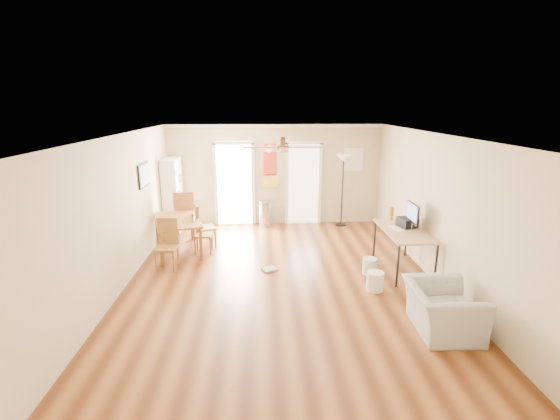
{
  "coord_description": "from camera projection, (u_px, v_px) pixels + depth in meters",
  "views": [
    {
      "loc": [
        -0.34,
        -6.5,
        3.09
      ],
      "look_at": [
        0.0,
        0.6,
        1.15
      ],
      "focal_mm": 24.94,
      "sensor_mm": 36.0,
      "label": 1
    }
  ],
  "objects": [
    {
      "name": "floor",
      "position": [
        282.0,
        279.0,
        7.09
      ],
      "size": [
        7.0,
        7.0,
        0.0
      ],
      "primitive_type": "plane",
      "color": "brown",
      "rests_on": "ground"
    },
    {
      "name": "ceiling",
      "position": [
        282.0,
        135.0,
        6.4
      ],
      "size": [
        5.5,
        7.0,
        0.0
      ],
      "primitive_type": null,
      "color": "silver",
      "rests_on": "floor"
    },
    {
      "name": "wall_back",
      "position": [
        275.0,
        175.0,
        10.12
      ],
      "size": [
        5.5,
        0.04,
        2.6
      ],
      "primitive_type": null,
      "color": "beige",
      "rests_on": "floor"
    },
    {
      "name": "wall_front",
      "position": [
        302.0,
        317.0,
        3.37
      ],
      "size": [
        5.5,
        0.04,
        2.6
      ],
      "primitive_type": null,
      "color": "beige",
      "rests_on": "floor"
    },
    {
      "name": "wall_left",
      "position": [
        121.0,
        213.0,
        6.62
      ],
      "size": [
        0.04,
        7.0,
        2.6
      ],
      "primitive_type": null,
      "color": "beige",
      "rests_on": "floor"
    },
    {
      "name": "wall_right",
      "position": [
        437.0,
        209.0,
        6.87
      ],
      "size": [
        0.04,
        7.0,
        2.6
      ],
      "primitive_type": null,
      "color": "beige",
      "rests_on": "floor"
    },
    {
      "name": "crown_molding",
      "position": [
        282.0,
        137.0,
        6.41
      ],
      "size": [
        5.5,
        7.0,
        0.08
      ],
      "primitive_type": null,
      "color": "white",
      "rests_on": "wall_back"
    },
    {
      "name": "kitchen_doorway",
      "position": [
        235.0,
        185.0,
        10.12
      ],
      "size": [
        0.9,
        0.1,
        2.1
      ],
      "primitive_type": null,
      "color": "white",
      "rests_on": "wall_back"
    },
    {
      "name": "bathroom_doorway",
      "position": [
        303.0,
        184.0,
        10.21
      ],
      "size": [
        0.8,
        0.1,
        2.1
      ],
      "primitive_type": null,
      "color": "white",
      "rests_on": "wall_back"
    },
    {
      "name": "wall_decal",
      "position": [
        270.0,
        166.0,
        10.03
      ],
      "size": [
        0.46,
        0.03,
        1.1
      ],
      "primitive_type": "cube",
      "color": "red",
      "rests_on": "wall_back"
    },
    {
      "name": "ac_grille",
      "position": [
        354.0,
        159.0,
        10.08
      ],
      "size": [
        0.5,
        0.04,
        0.6
      ],
      "primitive_type": "cube",
      "color": "white",
      "rests_on": "wall_back"
    },
    {
      "name": "framed_poster",
      "position": [
        144.0,
        175.0,
        7.87
      ],
      "size": [
        0.04,
        0.66,
        0.48
      ],
      "primitive_type": "cube",
      "color": "black",
      "rests_on": "wall_left"
    },
    {
      "name": "ceiling_fan",
      "position": [
        283.0,
        147.0,
        6.16
      ],
      "size": [
        1.24,
        1.24,
        0.2
      ],
      "primitive_type": null,
      "color": "#593819",
      "rests_on": "ceiling"
    },
    {
      "name": "bookshelf",
      "position": [
        173.0,
        195.0,
        9.65
      ],
      "size": [
        0.48,
        0.86,
        1.82
      ],
      "primitive_type": null,
      "rotation": [
        0.0,
        0.0,
        -0.15
      ],
      "color": "white",
      "rests_on": "floor"
    },
    {
      "name": "dining_table",
      "position": [
        178.0,
        235.0,
        8.36
      ],
      "size": [
        1.28,
        1.66,
        0.73
      ],
      "primitive_type": null,
      "rotation": [
        0.0,
        0.0,
        0.3
      ],
      "color": "olive",
      "rests_on": "floor"
    },
    {
      "name": "dining_chair_right_a",
      "position": [
        205.0,
        226.0,
        8.61
      ],
      "size": [
        0.51,
        0.51,
        0.98
      ],
      "primitive_type": null,
      "rotation": [
        0.0,
        0.0,
        1.91
      ],
      "color": "#AD7438",
      "rests_on": "floor"
    },
    {
      "name": "dining_chair_right_b",
      "position": [
        203.0,
        232.0,
        8.25
      ],
      "size": [
        0.38,
        0.38,
        0.91
      ],
      "primitive_type": null,
      "rotation": [
        0.0,
        0.0,
        1.59
      ],
      "color": "olive",
      "rests_on": "floor"
    },
    {
      "name": "dining_chair_near",
      "position": [
        166.0,
        245.0,
        7.43
      ],
      "size": [
        0.42,
        0.42,
        0.97
      ],
      "primitive_type": null,
      "rotation": [
        0.0,
        0.0,
        -0.05
      ],
      "color": "olive",
      "rests_on": "floor"
    },
    {
      "name": "dining_chair_far",
      "position": [
        185.0,
        214.0,
        9.21
      ],
      "size": [
        0.52,
        0.52,
        1.14
      ],
      "primitive_type": null,
      "rotation": [
        0.0,
        0.0,
        3.25
      ],
      "color": "#A67235",
      "rests_on": "floor"
    },
    {
      "name": "trash_can",
      "position": [
        265.0,
        214.0,
        10.11
      ],
      "size": [
        0.39,
        0.39,
        0.67
      ],
      "primitive_type": "cylinder",
      "rotation": [
        0.0,
        0.0,
        -0.33
      ],
      "color": "#ABABAD",
      "rests_on": "floor"
    },
    {
      "name": "torchiere_lamp",
      "position": [
        342.0,
        191.0,
        10.03
      ],
      "size": [
        0.4,
        0.4,
        1.86
      ],
      "primitive_type": null,
      "rotation": [
        0.0,
        0.0,
        0.15
      ],
      "color": "black",
      "rests_on": "floor"
    },
    {
      "name": "computer_desk",
      "position": [
        402.0,
        250.0,
        7.4
      ],
      "size": [
        0.75,
        1.5,
        0.8
      ],
      "primitive_type": null,
      "color": "tan",
      "rests_on": "floor"
    },
    {
      "name": "imac",
      "position": [
        412.0,
        216.0,
        7.27
      ],
      "size": [
        0.26,
        0.54,
        0.51
      ],
      "primitive_type": null,
      "rotation": [
        0.0,
        0.0,
        -0.34
      ],
      "color": "black",
      "rests_on": "computer_desk"
    },
    {
      "name": "keyboard",
      "position": [
        396.0,
        228.0,
        7.37
      ],
      "size": [
        0.21,
        0.39,
        0.01
      ],
      "primitive_type": "cube",
      "rotation": [
        0.0,
        0.0,
        0.26
      ],
      "color": "white",
      "rests_on": "computer_desk"
    },
    {
      "name": "printer",
      "position": [
        407.0,
        222.0,
        7.48
      ],
      "size": [
        0.37,
        0.4,
        0.18
      ],
      "primitive_type": "cube",
      "rotation": [
        0.0,
        0.0,
        0.26
      ],
      "color": "black",
      "rests_on": "computer_desk"
    },
    {
      "name": "orange_bottle",
      "position": [
        391.0,
        213.0,
        7.94
      ],
      "size": [
        0.11,
        0.11,
        0.27
      ],
      "primitive_type": "cylinder",
      "rotation": [
        0.0,
        0.0,
        -0.29
      ],
      "color": "orange",
      "rests_on": "computer_desk"
    },
    {
      "name": "wastebasket_a",
      "position": [
        370.0,
        266.0,
        7.29
      ],
      "size": [
        0.33,
        0.33,
        0.31
      ],
      "primitive_type": "cylinder",
      "rotation": [
        0.0,
        0.0,
        0.26
      ],
      "color": "silver",
      "rests_on": "floor"
    },
    {
      "name": "wastebasket_b",
      "position": [
        375.0,
        281.0,
        6.64
      ],
      "size": [
        0.33,
        0.33,
        0.33
      ],
      "primitive_type": "cylinder",
      "rotation": [
        0.0,
        0.0,
        -0.15
      ],
      "color": "white",
      "rests_on": "floor"
    },
    {
      "name": "floor_cloth",
      "position": [
        269.0,
        269.0,
        7.47
      ],
      "size": [
        0.33,
        0.3,
        0.04
      ],
      "primitive_type": "cube",
      "rotation": [
        0.0,
        0.0,
        0.44
      ],
      "color": "gray",
      "rests_on": "floor"
    },
    {
      "name": "armchair",
      "position": [
        442.0,
        309.0,
        5.4
      ],
      "size": [
        0.93,
        1.05,
        0.66
      ],
      "primitive_type": "imported",
      "rotation": [
        0.0,
        0.0,
        1.53
      ],
      "color": "#ADACA7",
      "rests_on": "floor"
    }
  ]
}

